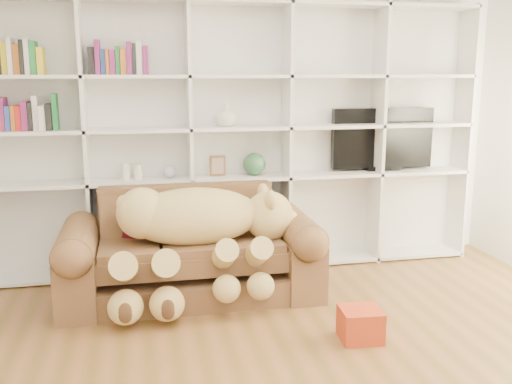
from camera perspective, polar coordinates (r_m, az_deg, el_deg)
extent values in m
cube|color=white|center=(5.30, -2.09, 7.18)|extent=(5.00, 0.02, 2.70)
cube|color=white|center=(5.28, -2.02, 5.52)|extent=(4.40, 0.03, 2.40)
cube|color=white|center=(5.07, -16.63, 4.77)|extent=(0.03, 0.35, 2.40)
cube|color=white|center=(5.07, -6.64, 5.18)|extent=(0.03, 0.35, 2.40)
cube|color=white|center=(5.22, 3.07, 5.44)|extent=(0.03, 0.35, 2.40)
cube|color=white|center=(5.51, 12.00, 5.54)|extent=(0.03, 0.35, 2.40)
cube|color=white|center=(5.92, 19.86, 5.51)|extent=(0.03, 0.35, 2.40)
cube|color=white|center=(5.39, -1.64, -7.13)|extent=(4.40, 0.35, 0.03)
cube|color=white|center=(5.18, -1.69, 1.48)|extent=(4.40, 0.35, 0.03)
cube|color=white|center=(5.12, -1.72, 6.44)|extent=(4.40, 0.35, 0.03)
cube|color=white|center=(5.09, -1.75, 11.49)|extent=(4.40, 0.35, 0.03)
cube|color=white|center=(5.13, -1.80, 18.44)|extent=(4.40, 0.35, 0.03)
cube|color=brown|center=(4.71, -6.42, -9.14)|extent=(1.94, 0.79, 0.20)
cube|color=brown|center=(4.59, -6.49, -5.66)|extent=(1.44, 0.65, 0.28)
cube|color=brown|center=(4.89, -6.95, -2.21)|extent=(1.44, 0.19, 0.51)
cube|color=brown|center=(4.67, -17.27, -7.82)|extent=(0.30, 0.88, 0.51)
cube|color=brown|center=(4.80, 3.99, -6.71)|extent=(0.30, 0.88, 0.51)
cylinder|color=brown|center=(4.59, -17.46, -4.82)|extent=(0.30, 0.83, 0.30)
cylinder|color=brown|center=(4.73, 4.03, -3.79)|extent=(0.30, 0.83, 0.30)
ellipsoid|color=tan|center=(4.49, -6.18, -2.43)|extent=(1.05, 0.51, 0.45)
sphere|color=tan|center=(4.46, -11.29, -2.09)|extent=(0.40, 0.40, 0.40)
sphere|color=tan|center=(4.59, 1.28, -2.40)|extent=(0.40, 0.40, 0.40)
sphere|color=#D4B98B|center=(4.64, 3.14, -2.95)|extent=(0.20, 0.20, 0.20)
sphere|color=#442B18|center=(4.66, 4.05, -3.01)|extent=(0.06, 0.06, 0.06)
ellipsoid|color=tan|center=(4.42, 1.47, -0.80)|extent=(0.09, 0.16, 0.16)
ellipsoid|color=tan|center=(4.68, 0.69, -0.06)|extent=(0.09, 0.16, 0.16)
sphere|color=tan|center=(4.44, -12.97, -1.14)|extent=(0.14, 0.14, 0.14)
cylinder|color=tan|center=(4.29, -3.28, -6.47)|extent=(0.17, 0.48, 0.35)
cylinder|color=tan|center=(4.33, 0.06, -6.26)|extent=(0.17, 0.48, 0.35)
cylinder|color=tan|center=(4.26, -13.03, -7.40)|extent=(0.20, 0.56, 0.41)
cylinder|color=tan|center=(4.27, -9.10, -7.23)|extent=(0.20, 0.56, 0.41)
sphere|color=tan|center=(4.22, -2.93, -9.69)|extent=(0.21, 0.21, 0.21)
sphere|color=tan|center=(4.26, 0.49, -9.44)|extent=(0.21, 0.21, 0.21)
sphere|color=tan|center=(4.20, -12.91, -11.12)|extent=(0.25, 0.25, 0.25)
sphere|color=tan|center=(4.21, -8.89, -10.95)|extent=(0.25, 0.25, 0.25)
cube|color=maroon|center=(4.71, -11.77, -2.90)|extent=(0.39, 0.32, 0.36)
cube|color=#B13617|center=(4.03, 10.40, -12.88)|extent=(0.29, 0.27, 0.22)
cube|color=black|center=(5.59, 12.51, 5.28)|extent=(1.00, 0.08, 0.57)
cube|color=black|center=(5.63, 12.39, 2.41)|extent=(0.33, 0.18, 0.04)
cube|color=brown|center=(5.13, -3.88, 2.64)|extent=(0.14, 0.03, 0.18)
sphere|color=#2E5A38|center=(5.18, -0.17, 2.82)|extent=(0.21, 0.21, 0.21)
cylinder|color=beige|center=(5.09, -12.89, 2.01)|extent=(0.10, 0.10, 0.15)
cylinder|color=beige|center=(5.09, -11.71, 1.99)|extent=(0.08, 0.08, 0.13)
sphere|color=silver|center=(5.09, -8.64, 2.05)|extent=(0.11, 0.11, 0.11)
imported|color=beige|center=(5.09, -2.99, 7.69)|extent=(0.25, 0.25, 0.20)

